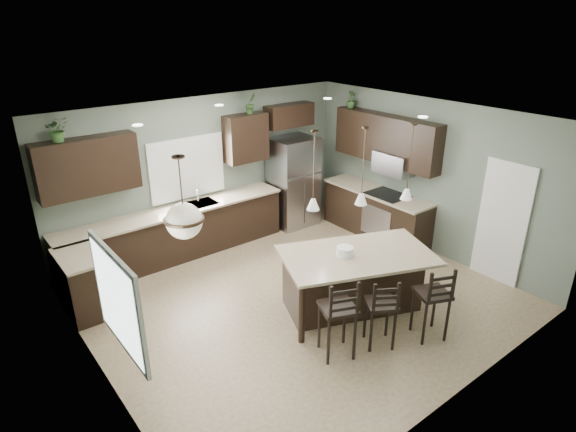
# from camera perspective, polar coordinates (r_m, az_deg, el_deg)

# --- Properties ---
(ground) EXTENTS (6.00, 6.00, 0.00)m
(ground) POSITION_cam_1_polar(r_m,az_deg,el_deg) (7.70, 1.28, -9.70)
(ground) COLOR #9E8466
(ground) RESTS_ON ground
(pantry_door) EXTENTS (0.04, 0.82, 2.04)m
(pantry_door) POSITION_cam_1_polar(r_m,az_deg,el_deg) (8.50, 24.05, -0.77)
(pantry_door) COLOR white
(pantry_door) RESTS_ON ground
(window_back) EXTENTS (1.35, 0.02, 1.00)m
(window_back) POSITION_cam_1_polar(r_m,az_deg,el_deg) (8.96, -11.89, 5.59)
(window_back) COLOR white
(window_back) RESTS_ON room_shell
(window_left) EXTENTS (0.02, 1.10, 1.00)m
(window_left) POSITION_cam_1_polar(r_m,az_deg,el_deg) (5.07, -19.64, -9.59)
(window_left) COLOR white
(window_left) RESTS_ON room_shell
(left_return_cabs) EXTENTS (0.60, 0.90, 0.90)m
(left_return_cabs) POSITION_cam_1_polar(r_m,az_deg,el_deg) (7.78, -22.92, -7.50)
(left_return_cabs) COLOR black
(left_return_cabs) RESTS_ON ground
(left_return_countertop) EXTENTS (0.66, 0.96, 0.04)m
(left_return_countertop) POSITION_cam_1_polar(r_m,az_deg,el_deg) (7.57, -23.32, -4.38)
(left_return_countertop) COLOR #BCAF8E
(left_return_countertop) RESTS_ON left_return_cabs
(back_lower_cabs) EXTENTS (4.20, 0.60, 0.90)m
(back_lower_cabs) POSITION_cam_1_polar(r_m,az_deg,el_deg) (8.94, -13.04, -2.15)
(back_lower_cabs) COLOR black
(back_lower_cabs) RESTS_ON ground
(back_countertop) EXTENTS (4.20, 0.66, 0.04)m
(back_countertop) POSITION_cam_1_polar(r_m,az_deg,el_deg) (8.73, -13.26, 0.60)
(back_countertop) COLOR #BCAF8E
(back_countertop) RESTS_ON back_lower_cabs
(sink_inset) EXTENTS (0.70, 0.45, 0.01)m
(sink_inset) POSITION_cam_1_polar(r_m,az_deg,el_deg) (8.91, -10.68, 1.38)
(sink_inset) COLOR gray
(sink_inset) RESTS_ON back_countertop
(faucet) EXTENTS (0.02, 0.02, 0.28)m
(faucet) POSITION_cam_1_polar(r_m,az_deg,el_deg) (8.83, -10.65, 2.20)
(faucet) COLOR silver
(faucet) RESTS_ON back_countertop
(back_upper_left) EXTENTS (1.55, 0.34, 0.90)m
(back_upper_left) POSITION_cam_1_polar(r_m,az_deg,el_deg) (8.13, -22.66, 5.43)
(back_upper_left) COLOR black
(back_upper_left) RESTS_ON room_shell
(back_upper_right) EXTENTS (0.85, 0.34, 0.90)m
(back_upper_right) POSITION_cam_1_polar(r_m,az_deg,el_deg) (9.30, -5.00, 9.19)
(back_upper_right) COLOR black
(back_upper_right) RESTS_ON room_shell
(fridge_header) EXTENTS (1.05, 0.34, 0.45)m
(fridge_header) POSITION_cam_1_polar(r_m,az_deg,el_deg) (9.83, 0.14, 11.83)
(fridge_header) COLOR black
(fridge_header) RESTS_ON room_shell
(right_lower_cabs) EXTENTS (0.60, 2.35, 0.90)m
(right_lower_cabs) POSITION_cam_1_polar(r_m,az_deg,el_deg) (9.74, 10.33, 0.25)
(right_lower_cabs) COLOR black
(right_lower_cabs) RESTS_ON ground
(right_countertop) EXTENTS (0.66, 2.35, 0.04)m
(right_countertop) POSITION_cam_1_polar(r_m,az_deg,el_deg) (9.56, 10.45, 2.82)
(right_countertop) COLOR #BCAF8E
(right_countertop) RESTS_ON right_lower_cabs
(cooktop) EXTENTS (0.58, 0.75, 0.02)m
(cooktop) POSITION_cam_1_polar(r_m,az_deg,el_deg) (9.38, 11.70, 2.49)
(cooktop) COLOR black
(cooktop) RESTS_ON right_countertop
(wall_oven_front) EXTENTS (0.01, 0.72, 0.60)m
(wall_oven_front) POSITION_cam_1_polar(r_m,az_deg,el_deg) (9.36, 10.32, -0.71)
(wall_oven_front) COLOR gray
(wall_oven_front) RESTS_ON right_lower_cabs
(right_upper_cabs) EXTENTS (0.34, 2.35, 0.90)m
(right_upper_cabs) POSITION_cam_1_polar(r_m,az_deg,el_deg) (9.37, 11.52, 8.93)
(right_upper_cabs) COLOR black
(right_upper_cabs) RESTS_ON room_shell
(microwave) EXTENTS (0.40, 0.75, 0.40)m
(microwave) POSITION_cam_1_polar(r_m,az_deg,el_deg) (9.27, 12.41, 6.13)
(microwave) COLOR gray
(microwave) RESTS_ON right_upper_cabs
(refrigerator) EXTENTS (0.90, 0.74, 1.85)m
(refrigerator) POSITION_cam_1_polar(r_m,az_deg,el_deg) (9.94, 0.62, 4.04)
(refrigerator) COLOR #9B9AA3
(refrigerator) RESTS_ON ground
(kitchen_island) EXTENTS (2.49, 1.97, 0.92)m
(kitchen_island) POSITION_cam_1_polar(r_m,az_deg,el_deg) (7.30, 8.04, -7.71)
(kitchen_island) COLOR black
(kitchen_island) RESTS_ON ground
(serving_dish) EXTENTS (0.24, 0.24, 0.14)m
(serving_dish) POSITION_cam_1_polar(r_m,az_deg,el_deg) (6.97, 6.77, -4.21)
(serving_dish) COLOR white
(serving_dish) RESTS_ON kitchen_island
(bar_stool_left) EXTENTS (0.57, 0.57, 1.17)m
(bar_stool_left) POSITION_cam_1_polar(r_m,az_deg,el_deg) (6.30, 5.88, -11.72)
(bar_stool_left) COLOR black
(bar_stool_left) RESTS_ON ground
(bar_stool_center) EXTENTS (0.54, 0.54, 1.05)m
(bar_stool_center) POSITION_cam_1_polar(r_m,az_deg,el_deg) (6.59, 10.91, -10.99)
(bar_stool_center) COLOR black
(bar_stool_center) RESTS_ON ground
(bar_stool_right) EXTENTS (0.55, 0.55, 1.12)m
(bar_stool_right) POSITION_cam_1_polar(r_m,az_deg,el_deg) (6.88, 16.63, -9.64)
(bar_stool_right) COLOR black
(bar_stool_right) RESTS_ON ground
(pendant_left) EXTENTS (0.17, 0.17, 1.10)m
(pendant_left) POSITION_cam_1_polar(r_m,az_deg,el_deg) (6.31, 3.08, 5.35)
(pendant_left) COLOR white
(pendant_left) RESTS_ON room_shell
(pendant_center) EXTENTS (0.17, 0.17, 1.10)m
(pendant_center) POSITION_cam_1_polar(r_m,az_deg,el_deg) (6.57, 8.90, 5.81)
(pendant_center) COLOR white
(pendant_center) RESTS_ON room_shell
(pendant_right) EXTENTS (0.17, 0.17, 1.10)m
(pendant_right) POSITION_cam_1_polar(r_m,az_deg,el_deg) (6.89, 14.23, 6.18)
(pendant_right) COLOR white
(pendant_right) RESTS_ON room_shell
(chandelier) EXTENTS (0.45, 0.45, 0.95)m
(chandelier) POSITION_cam_1_polar(r_m,az_deg,el_deg) (5.30, -12.46, 2.13)
(chandelier) COLOR #F6EFC9
(chandelier) RESTS_ON room_shell
(plant_back_left) EXTENTS (0.36, 0.32, 0.37)m
(plant_back_left) POSITION_cam_1_polar(r_m,az_deg,el_deg) (7.87, -25.67, 9.24)
(plant_back_left) COLOR #2D5324
(plant_back_left) RESTS_ON back_upper_left
(plant_back_right) EXTENTS (0.22, 0.18, 0.38)m
(plant_back_right) POSITION_cam_1_polar(r_m,az_deg,el_deg) (9.20, -4.46, 13.15)
(plant_back_right) COLOR #2F5224
(plant_back_right) RESTS_ON back_upper_right
(plant_right_wall) EXTENTS (0.22, 0.22, 0.33)m
(plant_right_wall) POSITION_cam_1_polar(r_m,az_deg,el_deg) (9.84, 7.50, 13.52)
(plant_right_wall) COLOR #2F5023
(plant_right_wall) RESTS_ON right_upper_cabs
(room_shell) EXTENTS (6.00, 6.00, 6.00)m
(room_shell) POSITION_cam_1_polar(r_m,az_deg,el_deg) (6.93, 1.40, 2.20)
(room_shell) COLOR slate
(room_shell) RESTS_ON ground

